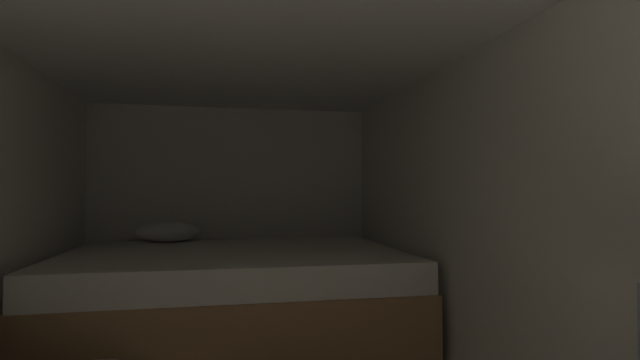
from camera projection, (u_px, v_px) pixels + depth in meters
name	position (u px, v px, depth m)	size (l,w,h in m)	color
wall_back	(232.00, 210.00, 4.82)	(2.79, 0.05, 2.04)	silver
wall_right	(499.00, 225.00, 2.63)	(0.05, 4.99, 2.04)	silver
ceiling_slab	(246.00, 16.00, 2.38)	(2.79, 4.99, 0.05)	white
bed	(234.00, 298.00, 3.79)	(2.57, 1.93, 0.93)	#9E7247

